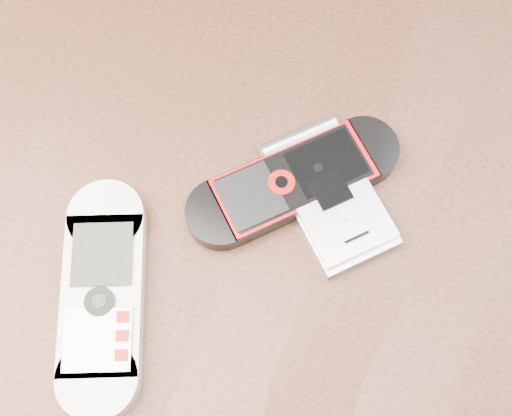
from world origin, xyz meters
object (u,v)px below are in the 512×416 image
(nokia_white, at_px, (103,296))
(nokia_black_red, at_px, (294,181))
(table, at_px, (250,258))
(motorola_razr, at_px, (332,198))

(nokia_white, bearing_deg, nokia_black_red, 31.35)
(table, height_order, nokia_white, nokia_white)
(nokia_white, relative_size, nokia_black_red, 1.00)
(nokia_black_red, bearing_deg, table, -84.23)
(table, relative_size, nokia_black_red, 7.83)
(table, height_order, nokia_black_red, nokia_black_red)
(table, distance_m, nokia_black_red, 0.12)
(nokia_white, xyz_separation_m, motorola_razr, (0.11, 0.11, -0.00))
(nokia_white, height_order, motorola_razr, same)
(motorola_razr, bearing_deg, table, 160.87)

